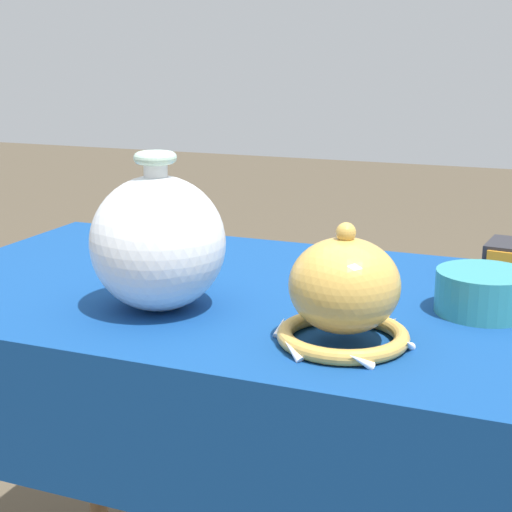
# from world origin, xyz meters

# --- Properties ---
(display_table) EXTENTS (1.34, 0.69, 0.77)m
(display_table) POSITION_xyz_m (0.00, -0.02, 0.69)
(display_table) COLOR olive
(display_table) RESTS_ON ground_plane
(vase_tall_bulbous) EXTENTS (0.21, 0.21, 0.24)m
(vase_tall_bulbous) POSITION_xyz_m (-0.18, -0.14, 0.88)
(vase_tall_bulbous) COLOR white
(vase_tall_bulbous) RESTS_ON display_table
(vase_dome_bell) EXTENTS (0.19, 0.19, 0.17)m
(vase_dome_bell) POSITION_xyz_m (0.12, -0.18, 0.84)
(vase_dome_bell) COLOR gold
(vase_dome_bell) RESTS_ON display_table
(pot_squat_teal) EXTENTS (0.15, 0.15, 0.07)m
(pot_squat_teal) POSITION_xyz_m (0.29, 0.02, 0.80)
(pot_squat_teal) COLOR teal
(pot_squat_teal) RESTS_ON display_table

